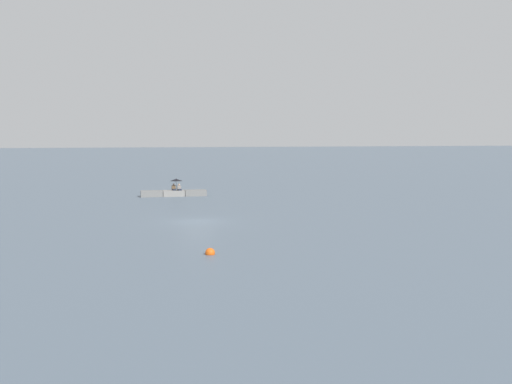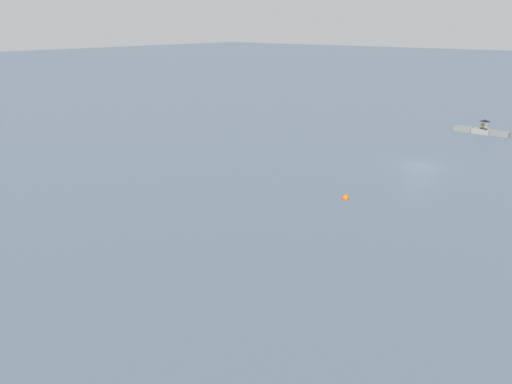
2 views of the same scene
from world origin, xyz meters
The scene contains 6 objects.
ground_plane centered at (0.00, 0.00, 0.00)m, with size 500.00×500.00×0.00m, color slate.
seawall_pier centered at (0.00, -20.74, 0.32)m, with size 6.99×1.40×0.65m.
person_seated_grey_left centered at (-0.58, -20.55, 0.90)m, with size 0.47×0.65×0.73m.
person_seated_brown_right centered at (-0.02, -20.75, 0.90)m, with size 0.47×0.65×0.73m.
umbrella_open_black centered at (-0.29, -20.79, 1.76)m, with size 1.33×1.33×1.29m.
mooring_buoy_near centered at (0.95, 13.78, 0.10)m, with size 0.56×0.56×0.56m.
Camera 1 is at (6.10, 50.38, 6.88)m, focal length 46.58 mm.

